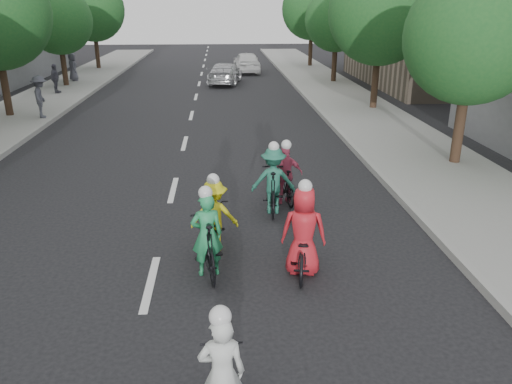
{
  "coord_description": "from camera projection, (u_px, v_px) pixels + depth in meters",
  "views": [
    {
      "loc": [
        1.39,
        -8.19,
        4.85
      ],
      "look_at": [
        2.11,
        2.02,
        1.0
      ],
      "focal_mm": 35.0,
      "sensor_mm": 36.0,
      "label": 1
    }
  ],
  "objects": [
    {
      "name": "ground",
      "position": [
        150.0,
        283.0,
        9.26
      ],
      "size": [
        120.0,
        120.0,
        0.0
      ],
      "primitive_type": "plane",
      "color": "black",
      "rests_on": "ground"
    },
    {
      "name": "curb_left",
      "position": [
        18.0,
        144.0,
        18.17
      ],
      "size": [
        0.18,
        80.0,
        0.18
      ],
      "primitive_type": "cube",
      "color": "#999993",
      "rests_on": "ground"
    },
    {
      "name": "sidewalk_right",
      "position": [
        395.0,
        138.0,
        19.1
      ],
      "size": [
        4.0,
        80.0,
        0.15
      ],
      "primitive_type": "cube",
      "color": "gray",
      "rests_on": "ground"
    },
    {
      "name": "curb_right",
      "position": [
        344.0,
        138.0,
        18.96
      ],
      "size": [
        0.18,
        80.0,
        0.18
      ],
      "primitive_type": "cube",
      "color": "#999993",
      "rests_on": "ground"
    },
    {
      "name": "bldg_se",
      "position": [
        452.0,
        19.0,
        31.31
      ],
      "size": [
        10.0,
        14.0,
        8.0
      ],
      "primitive_type": "cube",
      "color": "gray",
      "rests_on": "ground"
    },
    {
      "name": "tree_l_4",
      "position": [
        58.0,
        20.0,
        29.73
      ],
      "size": [
        4.0,
        4.0,
        5.97
      ],
      "color": "black",
      "rests_on": "ground"
    },
    {
      "name": "tree_l_5",
      "position": [
        92.0,
        9.0,
        37.94
      ],
      "size": [
        4.8,
        4.8,
        6.93
      ],
      "color": "black",
      "rests_on": "ground"
    },
    {
      "name": "tree_r_0",
      "position": [
        472.0,
        37.0,
        14.6
      ],
      "size": [
        4.0,
        4.0,
        5.97
      ],
      "color": "black",
      "rests_on": "ground"
    },
    {
      "name": "tree_r_1",
      "position": [
        381.0,
        12.0,
        22.81
      ],
      "size": [
        4.8,
        4.8,
        6.93
      ],
      "color": "black",
      "rests_on": "ground"
    },
    {
      "name": "tree_r_2",
      "position": [
        337.0,
        20.0,
        31.41
      ],
      "size": [
        4.0,
        4.0,
        5.97
      ],
      "color": "black",
      "rests_on": "ground"
    },
    {
      "name": "tree_r_3",
      "position": [
        312.0,
        9.0,
        39.61
      ],
      "size": [
        4.8,
        4.8,
        6.93
      ],
      "color": "black",
      "rests_on": "ground"
    },
    {
      "name": "cyclist_0",
      "position": [
        214.0,
        221.0,
        10.41
      ],
      "size": [
        1.0,
        1.68,
        1.68
      ],
      "rotation": [
        0.0,
        0.0,
        3.12
      ],
      "color": "black",
      "rests_on": "ground"
    },
    {
      "name": "cyclist_1",
      "position": [
        273.0,
        185.0,
        12.25
      ],
      "size": [
        1.12,
        1.9,
        1.81
      ],
      "rotation": [
        0.0,
        0.0,
        3.05
      ],
      "color": "black",
      "rests_on": "ground"
    },
    {
      "name": "cyclist_2",
      "position": [
        303.0,
        240.0,
        9.47
      ],
      "size": [
        0.96,
        1.92,
        1.9
      ],
      "rotation": [
        0.0,
        0.0,
        2.96
      ],
      "color": "black",
      "rests_on": "ground"
    },
    {
      "name": "cyclist_3",
      "position": [
        285.0,
        180.0,
        12.87
      ],
      "size": [
        0.95,
        1.61,
        1.69
      ],
      "rotation": [
        0.0,
        0.0,
        3.32
      ],
      "color": "black",
      "rests_on": "ground"
    },
    {
      "name": "cyclist_4",
      "position": [
        207.0,
        242.0,
        9.45
      ],
      "size": [
        0.8,
        1.92,
        1.79
      ],
      "rotation": [
        0.0,
        0.0,
        3.29
      ],
      "color": "black",
      "rests_on": "ground"
    },
    {
      "name": "follow_car_lead",
      "position": [
        225.0,
        73.0,
        32.39
      ],
      "size": [
        2.51,
        4.76,
        1.32
      ],
      "primitive_type": "imported",
      "rotation": [
        0.0,
        0.0,
        2.99
      ],
      "color": "#B5B5BA",
      "rests_on": "ground"
    },
    {
      "name": "follow_car_trail",
      "position": [
        247.0,
        62.0,
        37.68
      ],
      "size": [
        2.04,
        4.63,
        1.55
      ],
      "primitive_type": "imported",
      "rotation": [
        0.0,
        0.0,
        3.19
      ],
      "color": "silver",
      "rests_on": "ground"
    },
    {
      "name": "spectator_0",
      "position": [
        41.0,
        97.0,
        21.81
      ],
      "size": [
        0.94,
        1.31,
        1.83
      ],
      "primitive_type": "imported",
      "rotation": [
        0.0,
        0.0,
        1.8
      ],
      "color": "#494A55",
      "rests_on": "sidewalk_left"
    },
    {
      "name": "spectator_1",
      "position": [
        55.0,
        79.0,
        28.0
      ],
      "size": [
        0.47,
        0.97,
        1.62
      ],
      "primitive_type": "imported",
      "rotation": [
        0.0,
        0.0,
        1.49
      ],
      "color": "#51505E",
      "rests_on": "sidewalk_left"
    },
    {
      "name": "spectator_2",
      "position": [
        73.0,
        67.0,
        32.54
      ],
      "size": [
        0.83,
        1.0,
        1.76
      ],
      "primitive_type": "imported",
      "rotation": [
        0.0,
        0.0,
        1.93
      ],
      "color": "#52515F",
      "rests_on": "sidewalk_left"
    }
  ]
}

